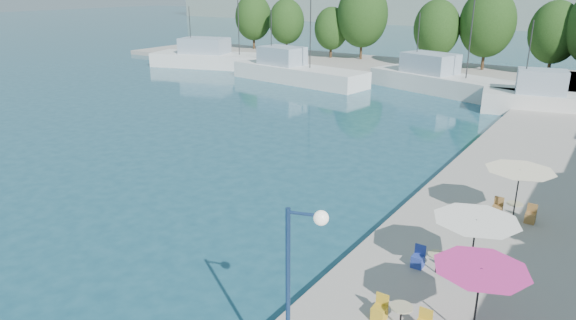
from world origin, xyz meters
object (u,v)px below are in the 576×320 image
Objects in this scene: trawler_01 at (222,59)px; umbrella_white at (476,227)px; umbrella_cream at (519,175)px; trawler_02 at (295,72)px; trawler_03 at (446,82)px; trawler_04 at (559,103)px; street_lamp at (301,267)px; umbrella_pink at (480,276)px.

trawler_01 is 7.05× the size of umbrella_white.
umbrella_white is at bearing -92.47° from umbrella_cream.
trawler_02 is 0.94× the size of trawler_03.
trawler_03 is at bearing 108.72° from umbrella_white.
trawler_04 reaches higher than street_lamp.
trawler_01 and trawler_03 have the same top height.
umbrella_white is (1.14, -31.41, 1.71)m from trawler_04.
trawler_01 reaches higher than umbrella_pink.
street_lamp is at bearing -63.40° from trawler_01.
trawler_01 is at bearing 114.99° from street_lamp.
trawler_01 is 1.56× the size of trawler_04.
trawler_02 is at bearing -150.69° from trawler_03.
trawler_01 is 4.13× the size of street_lamp.
trawler_04 is at bearing -4.02° from trawler_03.
trawler_03 is 3.61× the size of street_lamp.
umbrella_cream is at bearing 61.17° from street_lamp.
umbrella_white is (28.33, -32.41, 1.71)m from trawler_02.
trawler_04 reaches higher than umbrella_cream.
umbrella_white is (42.37, -35.99, 1.71)m from trawler_01.
umbrella_pink is at bearing -53.83° from trawler_03.
street_lamp is (-1.24, -38.79, 3.01)m from trawler_04.
umbrella_white is at bearing 106.78° from umbrella_pink.
trawler_03 is 44.33m from street_lamp.
umbrella_pink is 0.93× the size of umbrella_cream.
trawler_01 and trawler_02 have the same top height.
trawler_04 is 2.64× the size of street_lamp.
umbrella_pink is (43.32, -39.16, 1.73)m from trawler_01.
trawler_02 is 3.41× the size of street_lamp.
trawler_02 reaches higher than umbrella_pink.
trawler_03 reaches higher than umbrella_white.
trawler_03 is 32.27m from umbrella_cream.
trawler_02 is 5.82× the size of umbrella_white.
trawler_03 is 11.81m from trawler_04.
umbrella_pink is (13.07, -38.93, 1.73)m from trawler_03.
umbrella_cream is (28.59, -26.39, 1.74)m from trawler_02.
trawler_03 is at bearing -16.51° from trawler_01.
umbrella_white is 6.02m from umbrella_cream.
street_lamp is at bearing -101.13° from umbrella_cream.
trawler_02 is 5.87× the size of umbrella_cream.
trawler_01 is 14.49m from trawler_02.
trawler_01 is 55.62m from umbrella_white.
trawler_03 is 41.10m from umbrella_pink.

